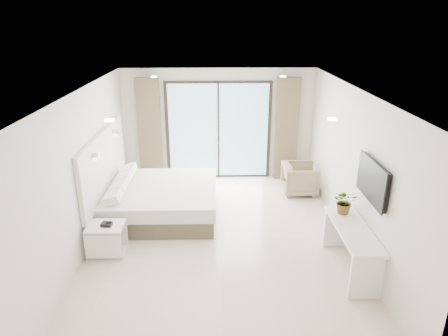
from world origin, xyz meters
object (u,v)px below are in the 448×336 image
at_px(nightstand, 107,240).
at_px(armchair, 300,177).
at_px(console_desk, 352,239).
at_px(bed, 160,200).

bearing_deg(nightstand, armchair, 33.48).
bearing_deg(armchair, console_desk, -176.29).
bearing_deg(nightstand, console_desk, -7.60).
relative_size(bed, console_desk, 1.42).
height_order(nightstand, armchair, armchair).
distance_m(console_desk, armchair, 3.03).
relative_size(console_desk, armchair, 2.05).
relative_size(nightstand, armchair, 0.79).
distance_m(bed, nightstand, 1.61).
bearing_deg(console_desk, nightstand, 171.98).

